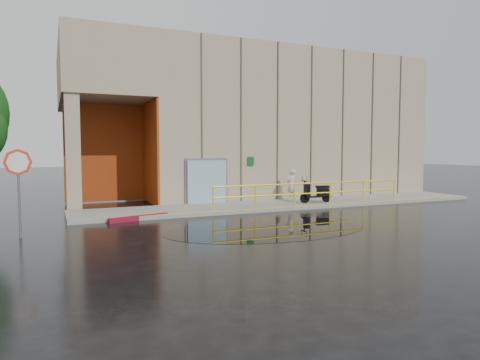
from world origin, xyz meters
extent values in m
plane|color=black|center=(0.00, 0.00, 0.00)|extent=(120.00, 120.00, 0.00)
cube|color=gray|center=(4.00, 4.50, 0.07)|extent=(20.00, 3.00, 0.15)
cube|color=tan|center=(6.00, 11.00, 4.00)|extent=(16.00, 10.00, 8.00)
cube|color=tan|center=(-4.00, 11.00, 6.50)|extent=(4.00, 10.00, 3.00)
cube|color=tan|center=(-5.60, 6.40, 2.50)|extent=(0.60, 0.60, 5.00)
cube|color=#95330D|center=(-4.00, 9.50, 2.50)|extent=(3.80, 0.15, 4.90)
cube|color=#95330D|center=(-2.05, 7.75, 2.50)|extent=(0.10, 3.50, 4.90)
cube|color=#96B8CD|center=(0.20, 5.88, 1.15)|extent=(1.90, 0.10, 2.00)
cube|color=slate|center=(0.20, 5.96, 1.15)|extent=(2.10, 0.06, 2.20)
cube|color=#0B4F1D|center=(2.50, 5.94, 2.10)|extent=(0.32, 0.04, 0.42)
cylinder|color=yellow|center=(4.25, 3.15, 1.15)|extent=(9.50, 0.06, 0.06)
cylinder|color=yellow|center=(4.25, 3.15, 0.70)|extent=(9.50, 0.06, 0.06)
imported|color=#BDBDC2|center=(4.36, 5.19, 0.93)|extent=(0.66, 0.55, 1.55)
cylinder|color=black|center=(4.39, 4.01, 0.39)|extent=(0.48, 0.11, 0.47)
cylinder|color=black|center=(5.58, 3.96, 0.39)|extent=(0.48, 0.11, 0.47)
cylinder|color=slate|center=(-7.35, 1.30, 1.16)|extent=(0.07, 0.07, 2.32)
cylinder|color=red|center=(-7.35, 1.27, 2.27)|extent=(0.78, 0.29, 0.80)
cylinder|color=white|center=(-7.35, 1.24, 2.27)|extent=(0.61, 0.20, 0.63)
cube|color=maroon|center=(-3.48, 3.10, 0.09)|extent=(2.36, 0.82, 0.18)
cube|color=black|center=(0.16, -0.38, 0.00)|extent=(7.22, 4.56, 0.01)
camera|label=1|loc=(-6.43, -12.99, 2.63)|focal=32.00mm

